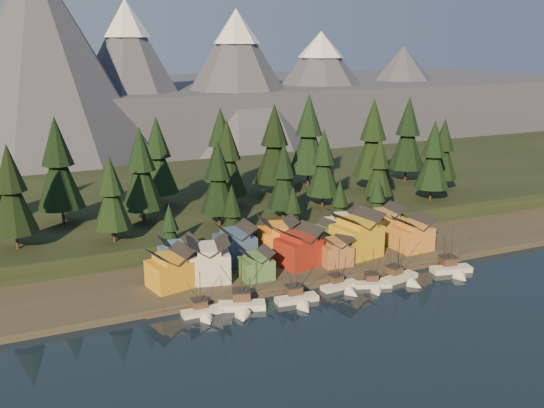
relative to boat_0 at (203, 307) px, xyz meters
name	(u,v)px	position (x,y,z in m)	size (l,w,h in m)	color
ground	(356,313)	(29.09, -11.36, -2.01)	(500.00, 500.00, 0.00)	black
shore_strip	(276,249)	(29.09, 28.64, -1.26)	(400.00, 50.00, 1.50)	#363127
hillside	(214,197)	(29.09, 78.64, 0.99)	(420.00, 100.00, 6.00)	black
dock	(318,282)	(29.09, 5.14, -1.51)	(80.00, 4.00, 1.00)	#4B4136
mountain_ridge	(126,96)	(24.89, 202.23, 24.05)	(560.00, 190.00, 90.00)	#4F5465
boat_0	(203,307)	(0.00, 0.00, 0.00)	(8.32, 9.07, 10.26)	silver
boat_1	(242,299)	(8.14, -0.98, 0.55)	(10.56, 11.22, 12.81)	silver
boat_2	(299,294)	(20.44, -2.41, 0.17)	(9.65, 10.41, 11.31)	silver
boat_3	(343,282)	(32.69, 0.11, -0.16)	(9.47, 10.12, 10.07)	silver
boat_4	(374,281)	(39.50, -2.15, -0.15)	(8.95, 9.35, 9.84)	silver
boat_5	(403,273)	(47.82, -1.53, 0.12)	(10.07, 10.63, 11.23)	beige
boat_6	(454,264)	(61.87, -2.32, 0.45)	(10.52, 11.12, 12.50)	silver
house_front_0	(170,267)	(-2.96, 13.91, 4.10)	(10.42, 10.06, 8.77)	#C98E1C
house_front_1	(208,259)	(5.96, 14.43, 4.56)	(11.03, 10.75, 9.64)	beige
house_front_2	(256,263)	(16.28, 11.00, 3.05)	(6.96, 7.02, 6.77)	#47753F
house_front_3	(299,245)	(28.75, 14.45, 4.44)	(11.04, 10.72, 9.41)	maroon
house_front_4	(335,249)	(37.09, 11.53, 3.26)	(7.46, 7.98, 7.18)	#9C6437
house_front_5	(357,233)	(44.96, 14.49, 5.40)	(12.25, 11.47, 11.24)	gold
house_front_6	(413,232)	(60.59, 12.48, 4.09)	(9.23, 8.78, 8.75)	#C48132
house_back_0	(178,255)	(0.76, 20.93, 4.04)	(7.97, 7.66, 8.65)	teal
house_back_1	(235,243)	(15.20, 21.79, 4.58)	(8.91, 9.01, 9.68)	#314B74
house_back_2	(278,236)	(27.21, 22.92, 4.52)	(10.44, 9.86, 9.57)	orange
house_back_3	(320,236)	(38.07, 20.84, 3.53)	(8.92, 8.31, 7.68)	#3E6D3B
house_back_4	(344,226)	(46.17, 22.86, 4.53)	(10.52, 10.26, 9.60)	silver
house_back_5	(384,222)	(57.99, 21.63, 4.57)	(9.11, 9.21, 9.68)	#A87D3B
tree_hill_0	(11,192)	(-32.91, 40.64, 17.86)	(10.89, 10.89, 25.37)	#332319
tree_hill_1	(58,166)	(-20.91, 56.64, 19.96)	(12.54, 12.54, 29.21)	#332319
tree_hill_2	(111,195)	(-10.91, 36.64, 15.89)	(9.34, 9.34, 21.77)	#332319
tree_hill_3	(141,171)	(-0.91, 48.64, 18.39)	(11.31, 11.31, 26.34)	#332319
tree_hill_4	(158,158)	(7.09, 63.64, 18.71)	(11.55, 11.55, 26.92)	#332319
tree_hill_5	(218,179)	(17.09, 38.64, 16.65)	(9.94, 9.94, 23.16)	#332319
tree_hill_6	(227,160)	(25.09, 53.64, 18.36)	(11.28, 11.28, 26.28)	#332319
tree_hill_7	(284,178)	(35.09, 36.64, 15.82)	(9.29, 9.29, 21.64)	#332319
tree_hill_8	(274,146)	(43.09, 60.64, 20.03)	(12.59, 12.59, 29.33)	#332319
tree_hill_9	(323,165)	(51.09, 43.64, 16.77)	(10.04, 10.04, 23.38)	#332319
tree_hill_10	(309,136)	(59.09, 68.64, 20.95)	(13.31, 13.31, 31.01)	#332319
tree_hill_11	(379,168)	(67.09, 38.64, 15.33)	(8.91, 8.91, 20.75)	#332319
tree_hill_12	(373,141)	(75.09, 54.64, 20.48)	(12.94, 12.94, 30.15)	#332319
tree_hill_13	(433,157)	(85.09, 36.64, 17.60)	(10.69, 10.69, 24.89)	#332319
tree_hill_14	(408,136)	(93.09, 60.64, 20.13)	(12.67, 12.67, 29.50)	#332319
tree_hill_15	(221,147)	(29.09, 70.64, 19.20)	(11.94, 11.94, 27.81)	#332319
tree_hill_17	(443,151)	(97.09, 46.64, 16.93)	(10.16, 10.16, 23.66)	#332319
tree_shore_0	(170,231)	(1.09, 28.64, 7.61)	(6.38, 6.38, 14.87)	#332319
tree_shore_1	(232,216)	(17.09, 28.64, 9.36)	(7.75, 7.75, 18.06)	#332319
tree_shore_2	(293,213)	(34.09, 28.64, 8.19)	(6.84, 6.84, 15.93)	#332319
tree_shore_3	(339,206)	(48.09, 28.64, 8.34)	(6.96, 6.96, 16.21)	#332319
tree_shore_4	(377,202)	(60.09, 28.64, 8.38)	(6.98, 6.98, 16.27)	#332319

